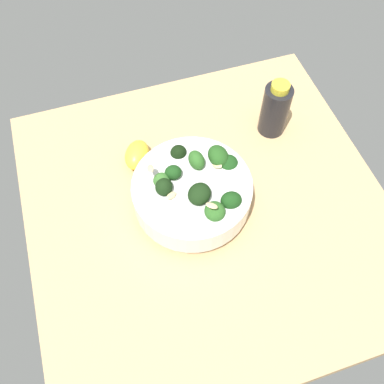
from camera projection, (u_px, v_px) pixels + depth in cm
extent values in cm
cube|color=tan|center=(207.00, 213.00, 73.83)|extent=(59.72, 59.72, 4.95)
cylinder|color=white|center=(192.00, 202.00, 71.24)|extent=(10.52, 10.52, 1.56)
cylinder|color=white|center=(192.00, 192.00, 68.58)|extent=(19.12, 19.12, 4.68)
cylinder|color=silver|center=(192.00, 186.00, 66.92)|extent=(15.83, 15.83, 0.80)
cylinder|color=#4A8F3C|center=(162.00, 184.00, 67.44)|extent=(1.41, 1.27, 1.07)
ellipsoid|color=#386B2B|center=(162.00, 180.00, 66.42)|extent=(3.45, 3.00, 3.33)
cylinder|color=#3C7A32|center=(218.00, 162.00, 70.02)|extent=(1.88, 1.89, 1.54)
ellipsoid|color=#23511C|center=(218.00, 156.00, 68.63)|extent=(4.28, 4.24, 4.09)
cylinder|color=#3C7A32|center=(199.00, 199.00, 65.78)|extent=(1.56, 1.72, 1.78)
ellipsoid|color=black|center=(199.00, 194.00, 64.37)|extent=(5.19, 5.36, 3.35)
cylinder|color=#589D47|center=(179.00, 157.00, 70.86)|extent=(1.34, 1.54, 1.32)
ellipsoid|color=black|center=(178.00, 153.00, 69.75)|extent=(2.70, 3.07, 2.93)
cylinder|color=#589D47|center=(164.00, 192.00, 66.55)|extent=(1.70, 1.54, 1.49)
ellipsoid|color=black|center=(164.00, 187.00, 65.25)|extent=(3.99, 4.66, 4.20)
cylinder|color=#4A8F3C|center=(174.00, 177.00, 67.72)|extent=(1.58, 1.40, 1.39)
ellipsoid|color=#194216|center=(173.00, 172.00, 66.52)|extent=(2.89, 3.12, 3.20)
cylinder|color=#4A8F3C|center=(228.00, 168.00, 70.00)|extent=(1.08, 1.26, 1.49)
ellipsoid|color=#194216|center=(229.00, 163.00, 68.76)|extent=(3.54, 3.22, 3.15)
cylinder|color=#589D47|center=(230.00, 205.00, 66.05)|extent=(1.47, 1.37, 1.25)
ellipsoid|color=#194216|center=(231.00, 200.00, 64.78)|extent=(3.28, 3.85, 3.67)
cylinder|color=#3C7A32|center=(196.00, 166.00, 69.05)|extent=(1.45, 1.65, 1.69)
ellipsoid|color=#2D6023|center=(197.00, 160.00, 67.67)|extent=(4.15, 3.28, 3.90)
cylinder|color=#589D47|center=(214.00, 217.00, 65.14)|extent=(1.59, 1.60, 1.66)
ellipsoid|color=#2D6023|center=(215.00, 211.00, 63.67)|extent=(4.23, 3.92, 2.91)
ellipsoid|color=#DBBC84|center=(212.00, 206.00, 61.31)|extent=(1.76, 2.07, 0.81)
ellipsoid|color=#DBBC84|center=(150.00, 168.00, 64.88)|extent=(1.89, 1.17, 0.74)
ellipsoid|color=#DBBC84|center=(217.00, 165.00, 67.85)|extent=(2.02, 1.89, 1.12)
ellipsoid|color=#DBBC84|center=(172.00, 197.00, 64.94)|extent=(1.69, 2.06, 0.79)
ellipsoid|color=#DBBC84|center=(173.00, 175.00, 66.78)|extent=(1.48, 2.02, 0.71)
ellipsoid|color=yellow|center=(137.00, 155.00, 75.00)|extent=(7.31, 6.51, 3.68)
cylinder|color=black|center=(275.00, 110.00, 76.26)|extent=(4.98, 4.98, 9.98)
cylinder|color=gold|center=(280.00, 87.00, 71.43)|extent=(3.16, 3.16, 1.31)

